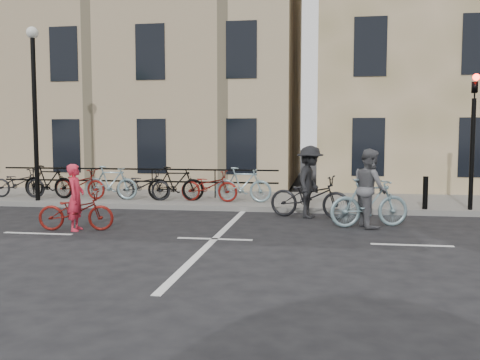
# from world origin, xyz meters

# --- Properties ---
(ground) EXTENTS (120.00, 120.00, 0.00)m
(ground) POSITION_xyz_m (0.00, 0.00, 0.00)
(ground) COLOR black
(ground) RESTS_ON ground
(sidewalk) EXTENTS (46.00, 4.00, 0.15)m
(sidewalk) POSITION_xyz_m (-4.00, 6.00, 0.07)
(sidewalk) COLOR slate
(sidewalk) RESTS_ON ground
(building_west) EXTENTS (20.00, 10.00, 10.00)m
(building_west) POSITION_xyz_m (-9.00, 13.00, 5.15)
(building_west) COLOR tan
(building_west) RESTS_ON sidewalk
(traffic_light) EXTENTS (0.18, 0.30, 3.90)m
(traffic_light) POSITION_xyz_m (6.20, 4.34, 2.45)
(traffic_light) COLOR black
(traffic_light) RESTS_ON sidewalk
(lamp_post) EXTENTS (0.36, 0.36, 5.28)m
(lamp_post) POSITION_xyz_m (-6.50, 4.40, 3.49)
(lamp_post) COLOR black
(lamp_post) RESTS_ON sidewalk
(bollard_east) EXTENTS (0.14, 0.14, 0.90)m
(bollard_east) POSITION_xyz_m (5.00, 4.25, 0.60)
(bollard_east) COLOR black
(bollard_east) RESTS_ON sidewalk
(parked_bikes) EXTENTS (9.35, 1.23, 1.05)m
(parked_bikes) POSITION_xyz_m (-3.87, 5.04, 0.65)
(parked_bikes) COLOR black
(parked_bikes) RESTS_ON sidewalk
(cyclist_pink) EXTENTS (1.79, 0.87, 1.52)m
(cyclist_pink) POSITION_xyz_m (-3.34, 0.51, 0.53)
(cyclist_pink) COLOR maroon
(cyclist_pink) RESTS_ON ground
(cyclist_grey) EXTENTS (2.00, 1.11, 1.87)m
(cyclist_grey) POSITION_xyz_m (3.33, 2.01, 0.76)
(cyclist_grey) COLOR #7C9BA3
(cyclist_grey) RESTS_ON ground
(cyclist_dark) EXTENTS (2.25, 1.36, 1.90)m
(cyclist_dark) POSITION_xyz_m (1.89, 3.19, 0.75)
(cyclist_dark) COLOR black
(cyclist_dark) RESTS_ON ground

